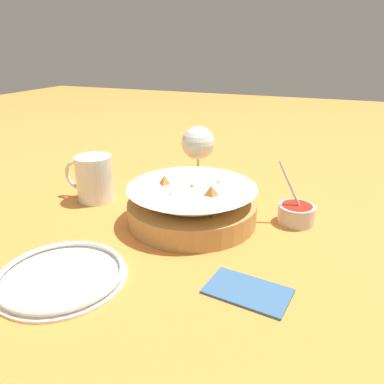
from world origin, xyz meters
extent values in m
plane|color=orange|center=(0.00, 0.00, 0.00)|extent=(4.00, 4.00, 0.00)
cylinder|color=#B2894C|center=(0.03, -0.03, 0.02)|extent=(0.26, 0.26, 0.04)
cone|color=beige|center=(0.03, -0.03, 0.04)|extent=(0.26, 0.26, 0.07)
cylinder|color=#3D842D|center=(0.03, -0.03, 0.02)|extent=(0.20, 0.20, 0.01)
pyramid|color=#B77A38|center=(0.08, -0.02, 0.06)|extent=(0.07, 0.09, 0.06)
pyramid|color=#B77A38|center=(0.05, 0.02, 0.05)|extent=(0.10, 0.09, 0.05)
pyramid|color=#B77A38|center=(-0.02, 0.00, 0.06)|extent=(0.09, 0.08, 0.07)
pyramid|color=#B77A38|center=(-0.02, -0.07, 0.06)|extent=(0.08, 0.08, 0.05)
pyramid|color=#B77A38|center=(0.03, -0.03, 0.06)|extent=(0.07, 0.06, 0.05)
cylinder|color=#B7B7BC|center=(-0.17, -0.10, 0.02)|extent=(0.07, 0.07, 0.04)
cylinder|color=red|center=(-0.17, -0.10, 0.03)|extent=(0.06, 0.06, 0.03)
cylinder|color=#B7B7BC|center=(-0.16, -0.10, 0.07)|extent=(0.06, 0.01, 0.12)
cylinder|color=silver|center=(0.09, -0.24, 0.00)|extent=(0.07, 0.07, 0.00)
cylinder|color=silver|center=(0.09, -0.24, 0.04)|extent=(0.01, 0.01, 0.07)
sphere|color=silver|center=(0.09, -0.24, 0.11)|extent=(0.08, 0.08, 0.08)
sphere|color=#E5B77F|center=(0.09, -0.24, 0.10)|extent=(0.06, 0.06, 0.06)
cylinder|color=silver|center=(0.28, -0.05, 0.05)|extent=(0.08, 0.08, 0.11)
cylinder|color=#935119|center=(0.28, -0.05, 0.04)|extent=(0.07, 0.07, 0.08)
torus|color=silver|center=(0.32, -0.05, 0.05)|extent=(0.07, 0.01, 0.07)
cylinder|color=white|center=(0.14, 0.23, 0.00)|extent=(0.20, 0.20, 0.01)
torus|color=white|center=(0.14, 0.23, 0.01)|extent=(0.19, 0.19, 0.01)
cube|color=#38608E|center=(-0.14, 0.16, 0.00)|extent=(0.13, 0.09, 0.01)
camera|label=1|loc=(-0.23, 0.62, 0.34)|focal=35.00mm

